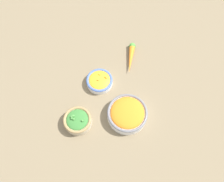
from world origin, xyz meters
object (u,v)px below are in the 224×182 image
(bowl_squash, at_px, (99,81))
(bowl_carrots, at_px, (127,113))
(bowl_broccoli, at_px, (78,121))
(loose_carrot, at_px, (131,57))

(bowl_squash, xyz_separation_m, bowl_carrots, (-0.12, -0.16, 0.01))
(bowl_broccoli, height_order, loose_carrot, bowl_broccoli)
(bowl_squash, bearing_deg, bowl_broccoli, 170.94)
(bowl_carrots, height_order, bowl_broccoli, same)
(bowl_carrots, height_order, loose_carrot, bowl_carrots)
(loose_carrot, bearing_deg, bowl_carrots, 2.86)
(bowl_broccoli, bearing_deg, bowl_carrots, -66.38)
(bowl_squash, distance_m, loose_carrot, 0.21)
(bowl_carrots, distance_m, bowl_broccoli, 0.22)
(bowl_squash, distance_m, bowl_carrots, 0.21)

